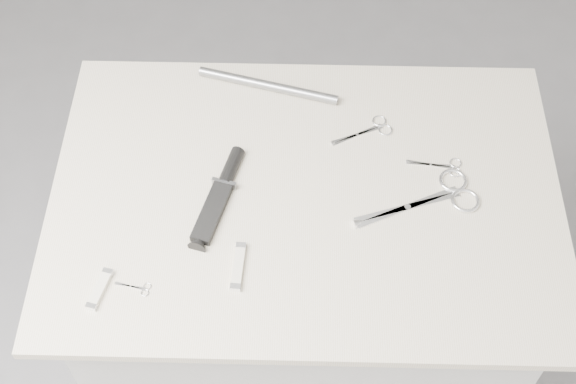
{
  "coord_description": "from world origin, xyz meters",
  "views": [
    {
      "loc": [
        -0.01,
        -0.91,
        2.2
      ],
      "look_at": [
        -0.04,
        0.0,
        0.92
      ],
      "focal_mm": 50.0,
      "sensor_mm": 36.0,
      "label": 1
    }
  ],
  "objects_px": {
    "sheathed_knife": "(221,191)",
    "pocket_knife_a": "(100,289)",
    "embroidery_scissors_a": "(372,129)",
    "pocket_knife_b": "(238,266)",
    "tiny_scissors": "(138,288)",
    "large_shears": "(441,196)",
    "metal_rail": "(268,86)",
    "plinth": "(302,305)",
    "embroidery_scissors_b": "(444,166)"
  },
  "relations": [
    {
      "from": "embroidery_scissors_b",
      "to": "pocket_knife_a",
      "type": "distance_m",
      "value": 0.71
    },
    {
      "from": "metal_rail",
      "to": "plinth",
      "type": "bearing_deg",
      "value": -72.89
    },
    {
      "from": "tiny_scissors",
      "to": "sheathed_knife",
      "type": "xyz_separation_m",
      "value": [
        0.14,
        0.21,
        0.01
      ]
    },
    {
      "from": "embroidery_scissors_b",
      "to": "metal_rail",
      "type": "xyz_separation_m",
      "value": [
        -0.36,
        0.2,
        0.01
      ]
    },
    {
      "from": "tiny_scissors",
      "to": "embroidery_scissors_a",
      "type": "bearing_deg",
      "value": 52.7
    },
    {
      "from": "tiny_scissors",
      "to": "pocket_knife_b",
      "type": "bearing_deg",
      "value": 25.95
    },
    {
      "from": "tiny_scissors",
      "to": "sheathed_knife",
      "type": "bearing_deg",
      "value": 69.01
    },
    {
      "from": "tiny_scissors",
      "to": "pocket_knife_a",
      "type": "height_order",
      "value": "pocket_knife_a"
    },
    {
      "from": "large_shears",
      "to": "embroidery_scissors_a",
      "type": "relative_size",
      "value": 1.91
    },
    {
      "from": "embroidery_scissors_a",
      "to": "sheathed_knife",
      "type": "bearing_deg",
      "value": -176.49
    },
    {
      "from": "large_shears",
      "to": "tiny_scissors",
      "type": "xyz_separation_m",
      "value": [
        -0.56,
        -0.21,
        -0.0
      ]
    },
    {
      "from": "tiny_scissors",
      "to": "metal_rail",
      "type": "height_order",
      "value": "metal_rail"
    },
    {
      "from": "large_shears",
      "to": "tiny_scissors",
      "type": "bearing_deg",
      "value": 179.1
    },
    {
      "from": "embroidery_scissors_a",
      "to": "metal_rail",
      "type": "height_order",
      "value": "metal_rail"
    },
    {
      "from": "large_shears",
      "to": "pocket_knife_b",
      "type": "height_order",
      "value": "pocket_knife_b"
    },
    {
      "from": "embroidery_scissors_b",
      "to": "tiny_scissors",
      "type": "height_order",
      "value": "same"
    },
    {
      "from": "pocket_knife_b",
      "to": "plinth",
      "type": "bearing_deg",
      "value": -32.08
    },
    {
      "from": "plinth",
      "to": "embroidery_scissors_a",
      "type": "bearing_deg",
      "value": 50.75
    },
    {
      "from": "embroidery_scissors_a",
      "to": "pocket_knife_a",
      "type": "bearing_deg",
      "value": -168.18
    },
    {
      "from": "plinth",
      "to": "sheathed_knife",
      "type": "height_order",
      "value": "sheathed_knife"
    },
    {
      "from": "large_shears",
      "to": "embroidery_scissors_b",
      "type": "height_order",
      "value": "large_shears"
    },
    {
      "from": "large_shears",
      "to": "tiny_scissors",
      "type": "height_order",
      "value": "large_shears"
    },
    {
      "from": "embroidery_scissors_a",
      "to": "tiny_scissors",
      "type": "height_order",
      "value": "same"
    },
    {
      "from": "pocket_knife_a",
      "to": "embroidery_scissors_a",
      "type": "bearing_deg",
      "value": -37.41
    },
    {
      "from": "plinth",
      "to": "embroidery_scissors_b",
      "type": "distance_m",
      "value": 0.55
    },
    {
      "from": "embroidery_scissors_b",
      "to": "pocket_knife_b",
      "type": "bearing_deg",
      "value": -141.4
    },
    {
      "from": "large_shears",
      "to": "pocket_knife_a",
      "type": "relative_size",
      "value": 2.92
    },
    {
      "from": "sheathed_knife",
      "to": "pocket_knife_a",
      "type": "distance_m",
      "value": 0.3
    },
    {
      "from": "embroidery_scissors_a",
      "to": "pocket_knife_a",
      "type": "xyz_separation_m",
      "value": [
        -0.5,
        -0.39,
        0.0
      ]
    },
    {
      "from": "plinth",
      "to": "tiny_scissors",
      "type": "distance_m",
      "value": 0.6
    },
    {
      "from": "large_shears",
      "to": "sheathed_knife",
      "type": "xyz_separation_m",
      "value": [
        -0.43,
        -0.0,
        0.01
      ]
    },
    {
      "from": "sheathed_knife",
      "to": "metal_rail",
      "type": "bearing_deg",
      "value": -0.74
    },
    {
      "from": "large_shears",
      "to": "sheathed_knife",
      "type": "height_order",
      "value": "sheathed_knife"
    },
    {
      "from": "large_shears",
      "to": "embroidery_scissors_b",
      "type": "bearing_deg",
      "value": 58.32
    },
    {
      "from": "plinth",
      "to": "pocket_knife_a",
      "type": "xyz_separation_m",
      "value": [
        -0.37,
        -0.22,
        0.48
      ]
    },
    {
      "from": "pocket_knife_a",
      "to": "pocket_knife_b",
      "type": "xyz_separation_m",
      "value": [
        0.25,
        0.05,
        0.0
      ]
    },
    {
      "from": "sheathed_knife",
      "to": "large_shears",
      "type": "bearing_deg",
      "value": -74.44
    },
    {
      "from": "embroidery_scissors_b",
      "to": "metal_rail",
      "type": "distance_m",
      "value": 0.41
    },
    {
      "from": "tiny_scissors",
      "to": "pocket_knife_b",
      "type": "distance_m",
      "value": 0.18
    },
    {
      "from": "embroidery_scissors_a",
      "to": "pocket_knife_b",
      "type": "relative_size",
      "value": 1.3
    },
    {
      "from": "large_shears",
      "to": "embroidery_scissors_a",
      "type": "bearing_deg",
      "value": 105.47
    },
    {
      "from": "plinth",
      "to": "pocket_knife_b",
      "type": "distance_m",
      "value": 0.52
    },
    {
      "from": "sheathed_knife",
      "to": "pocket_knife_b",
      "type": "relative_size",
      "value": 2.28
    },
    {
      "from": "pocket_knife_b",
      "to": "tiny_scissors",
      "type": "bearing_deg",
      "value": 107.98
    },
    {
      "from": "large_shears",
      "to": "metal_rail",
      "type": "bearing_deg",
      "value": 119.57
    },
    {
      "from": "pocket_knife_b",
      "to": "embroidery_scissors_a",
      "type": "bearing_deg",
      "value": -33.93
    },
    {
      "from": "embroidery_scissors_a",
      "to": "pocket_knife_b",
      "type": "height_order",
      "value": "pocket_knife_b"
    },
    {
      "from": "pocket_knife_a",
      "to": "metal_rail",
      "type": "xyz_separation_m",
      "value": [
        0.28,
        0.5,
        0.01
      ]
    },
    {
      "from": "plinth",
      "to": "sheathed_knife",
      "type": "bearing_deg",
      "value": -178.54
    },
    {
      "from": "embroidery_scissors_a",
      "to": "embroidery_scissors_b",
      "type": "relative_size",
      "value": 1.16
    }
  ]
}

